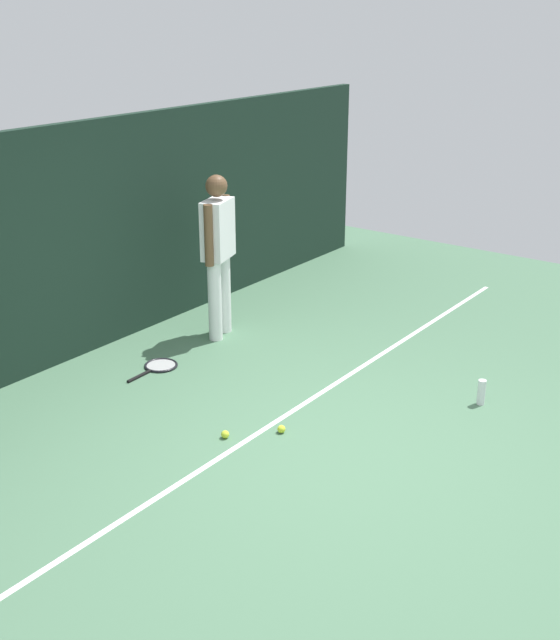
{
  "coord_description": "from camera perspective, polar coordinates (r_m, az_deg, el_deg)",
  "views": [
    {
      "loc": [
        -4.7,
        -3.09,
        3.27
      ],
      "look_at": [
        0.0,
        0.4,
        1.0
      ],
      "focal_mm": 45.9,
      "sensor_mm": 36.0,
      "label": 1
    }
  ],
  "objects": [
    {
      "name": "tennis_player",
      "position": [
        8.35,
        -4.33,
        5.12
      ],
      "size": [
        0.51,
        0.33,
        1.7
      ],
      "rotation": [
        0.0,
        0.0,
        0.3
      ],
      "color": "white",
      "rests_on": "ground"
    },
    {
      "name": "back_fence",
      "position": [
        7.98,
        -15.22,
        4.9
      ],
      "size": [
        10.0,
        0.1,
        2.26
      ],
      "primitive_type": "cube",
      "color": "#192D23",
      "rests_on": "ground"
    },
    {
      "name": "tennis_ball_by_fence",
      "position": [
        6.72,
        0.1,
        -7.61
      ],
      "size": [
        0.07,
        0.07,
        0.07
      ],
      "primitive_type": "sphere",
      "color": "#CCE033",
      "rests_on": "ground"
    },
    {
      "name": "court_line",
      "position": [
        6.78,
        -1.08,
        -7.59
      ],
      "size": [
        9.0,
        0.05,
        0.0
      ],
      "primitive_type": "cube",
      "color": "white",
      "rests_on": "ground"
    },
    {
      "name": "water_bottle",
      "position": [
        7.35,
        13.86,
        -4.91
      ],
      "size": [
        0.07,
        0.07,
        0.23
      ],
      "primitive_type": "cylinder",
      "color": "white",
      "rests_on": "ground"
    },
    {
      "name": "tennis_racket",
      "position": [
        7.96,
        -8.44,
        -3.21
      ],
      "size": [
        0.62,
        0.33,
        0.03
      ],
      "rotation": [
        0.0,
        0.0,
        0.03
      ],
      "color": "black",
      "rests_on": "ground"
    },
    {
      "name": "ground_plane",
      "position": [
        6.5,
        2.87,
        -9.01
      ],
      "size": [
        12.0,
        12.0,
        0.0
      ],
      "primitive_type": "plane",
      "color": "#4C7556"
    },
    {
      "name": "tennis_ball_near_player",
      "position": [
        6.65,
        -3.85,
        -7.96
      ],
      "size": [
        0.07,
        0.07,
        0.07
      ],
      "primitive_type": "sphere",
      "color": "#CCE033",
      "rests_on": "ground"
    }
  ]
}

